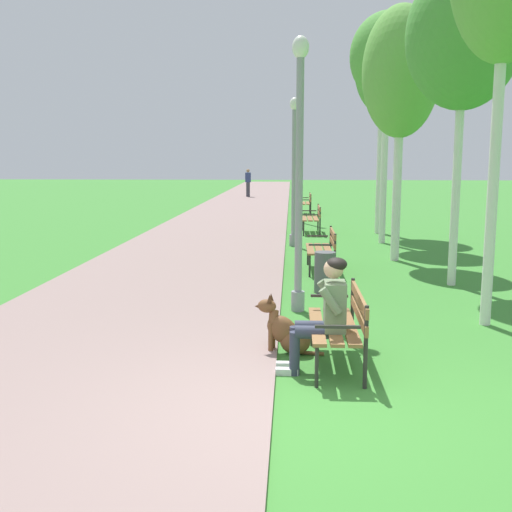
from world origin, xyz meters
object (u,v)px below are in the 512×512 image
Objects in this scene: lamp_post_near at (299,173)px; birch_tree_sixth at (384,67)px; lamp_post_mid at (294,170)px; birch_tree_third at (464,37)px; pedestrian_distant at (248,183)px; park_bench_far at (313,216)px; person_seated_on_near_bench at (324,311)px; dog_brown at (286,332)px; lamp_post_far at (296,160)px; park_bench_near at (342,320)px; park_bench_mid at (324,246)px; litter_bin at (325,272)px; park_bench_furthest at (306,202)px; birch_tree_fourth at (401,73)px; birch_tree_fifth at (388,58)px.

birch_tree_sixth is at bearing 75.39° from lamp_post_near.
birch_tree_third reaches higher than lamp_post_mid.
lamp_post_near is 27.13m from pedestrian_distant.
park_bench_far is 12.41m from person_seated_on_near_bench.
birch_tree_third reaches higher than pedestrian_distant.
lamp_post_near is (0.15, 2.06, 1.80)m from dog_brown.
person_seated_on_near_bench is 0.85m from dog_brown.
park_bench_far is at bearing -81.53° from lamp_post_far.
park_bench_near is at bearing -31.95° from dog_brown.
lamp_post_near is at bearing -104.61° from birch_tree_sixth.
park_bench_mid is at bearing -86.99° from lamp_post_far.
lamp_post_mid is at bearing 95.36° from litter_bin.
pedestrian_distant is at bearing 94.92° from dog_brown.
lamp_post_near is (-0.55, -3.35, 1.55)m from park_bench_mid.
park_bench_near is at bearing -88.45° from lamp_post_far.
birch_tree_third is at bearing -80.69° from park_bench_furthest.
birch_tree_fourth is (1.76, 7.21, 3.56)m from park_bench_near.
birch_tree_sixth is at bearing 84.39° from birch_tree_fifth.
lamp_post_far is (-0.42, 15.67, 1.70)m from park_bench_near.
lamp_post_far is 14.07m from pedestrian_distant.
park_bench_near is 13.18m from birch_tree_sixth.
lamp_post_far is at bearing 89.22° from lamp_post_mid.
person_seated_on_near_bench is 29.80m from pedestrian_distant.
pedestrian_distant is (-2.50, 29.04, 0.58)m from dog_brown.
lamp_post_far is 6.59m from birch_tree_fifth.
park_bench_furthest is at bearing 99.31° from birch_tree_third.
lamp_post_far is at bearing 98.47° from park_bench_far.
park_bench_furthest is 0.23× the size of birch_tree_sixth.
birch_tree_third is 7.77m from birch_tree_sixth.
park_bench_furthest is at bearing 102.30° from birch_tree_fifth.
park_bench_far is at bearing -89.34° from park_bench_furthest.
birch_tree_third is at bearing 36.47° from lamp_post_near.
park_bench_near is 1.00× the size of park_bench_furthest.
lamp_post_mid is 0.89× the size of lamp_post_far.
park_bench_mid is at bearing 89.06° from park_bench_near.
birch_tree_fifth is (0.13, 2.89, 0.77)m from birch_tree_fourth.
birch_tree_sixth is at bearing 80.27° from park_bench_near.
lamp_post_mid is at bearing 120.52° from birch_tree_third.
birch_tree_third is 25.73m from pedestrian_distant.
birch_tree_third reaches higher than park_bench_mid.
park_bench_far is 6.49m from park_bench_furthest.
lamp_post_near is 2.20m from litter_bin.
lamp_post_far is (0.19, 15.29, 1.95)m from dog_brown.
litter_bin is (-0.01, -14.91, -0.16)m from park_bench_furthest.
lamp_post_mid is at bearing -131.97° from birch_tree_sixth.
birch_tree_fifth reaches higher than birch_tree_fourth.
park_bench_mid is 1.20× the size of person_seated_on_near_bench.
birch_tree_fifth is at bearing 73.56° from litter_bin.
pedestrian_distant reaches higher than park_bench_mid.
dog_brown reaches higher than litter_bin.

